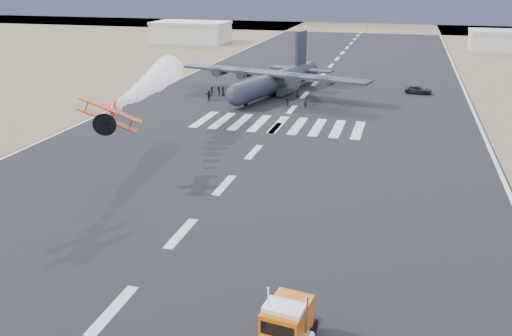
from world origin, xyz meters
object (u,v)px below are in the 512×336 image
at_px(crew_a, 305,103).
at_px(crew_g, 297,95).
at_px(transport_aircraft, 276,80).
at_px(semi_truck, 284,330).
at_px(crew_b, 219,91).
at_px(hangar_right, 506,40).
at_px(aerobatic_biplane, 108,115).
at_px(crew_e, 223,91).
at_px(crew_f, 209,95).
at_px(crew_d, 280,93).
at_px(crew_c, 212,91).
at_px(support_vehicle, 418,90).
at_px(hangar_left, 191,32).
at_px(crew_h, 287,102).

xyz_separation_m(crew_a, crew_g, (-2.67, 6.55, -0.09)).
xyz_separation_m(transport_aircraft, crew_a, (7.42, -9.72, -1.87)).
xyz_separation_m(semi_truck, crew_b, (-27.92, 68.86, -0.84)).
relative_size(hangar_right, semi_truck, 2.68).
xyz_separation_m(aerobatic_biplane, transport_aircraft, (6.26, 50.15, -4.91)).
height_order(aerobatic_biplane, crew_e, aerobatic_biplane).
height_order(aerobatic_biplane, crew_b, aerobatic_biplane).
bearing_deg(crew_f, crew_d, 53.65).
relative_size(hangar_right, crew_e, 12.07).
bearing_deg(crew_e, crew_f, -95.12).
distance_m(crew_c, crew_g, 16.10).
bearing_deg(hangar_right, crew_f, -125.48).
bearing_deg(crew_c, transport_aircraft, -173.58).
bearing_deg(support_vehicle, crew_f, 120.80).
height_order(transport_aircraft, crew_a, transport_aircraft).
distance_m(hangar_right, transport_aircraft, 93.99).
distance_m(hangar_left, crew_d, 90.54).
xyz_separation_m(aerobatic_biplane, crew_a, (13.68, 40.44, -6.78)).
bearing_deg(semi_truck, crew_a, 106.71).
distance_m(support_vehicle, crew_a, 25.60).
bearing_deg(aerobatic_biplane, crew_d, 69.83).
relative_size(semi_truck, crew_g, 4.52).
height_order(crew_c, crew_f, crew_c).
bearing_deg(crew_e, support_vehicle, 26.56).
relative_size(hangar_left, crew_g, 14.47).
bearing_deg(crew_e, crew_h, -14.29).
height_order(crew_c, crew_d, crew_c).
bearing_deg(crew_b, transport_aircraft, 82.45).
bearing_deg(hangar_left, crew_b, -64.87).
distance_m(crew_c, crew_e, 2.12).
bearing_deg(crew_h, crew_c, -121.31).
bearing_deg(transport_aircraft, crew_h, -51.47).
relative_size(semi_truck, crew_c, 4.05).
xyz_separation_m(crew_b, crew_f, (-0.30, -4.57, 0.07)).
bearing_deg(hangar_right, semi_truck, -102.58).
xyz_separation_m(crew_g, crew_h, (-0.62, -6.24, -0.03)).
relative_size(crew_b, crew_g, 0.96).
bearing_deg(crew_a, aerobatic_biplane, -68.49).
height_order(hangar_right, semi_truck, hangar_right).
bearing_deg(crew_g, crew_h, -84.15).
distance_m(aerobatic_biplane, crew_c, 46.24).
bearing_deg(crew_f, aerobatic_biplane, -54.14).
bearing_deg(crew_g, support_vehicle, 38.68).
bearing_deg(crew_a, hangar_right, 103.76).
bearing_deg(hangar_right, crew_d, -121.42).
relative_size(crew_d, crew_g, 1.05).
xyz_separation_m(semi_truck, crew_e, (-27.08, 68.93, -0.81)).
relative_size(support_vehicle, crew_a, 2.71).
distance_m(crew_b, crew_e, 0.85).
height_order(crew_a, crew_h, crew_a).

